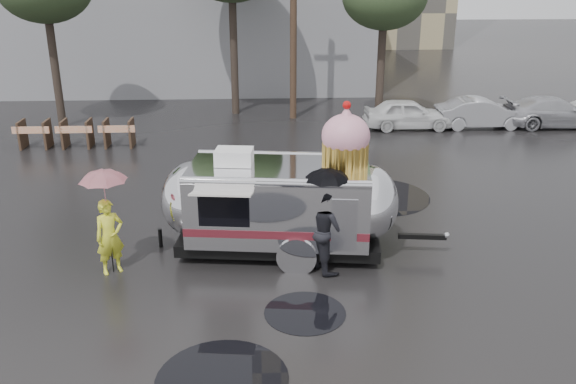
{
  "coord_description": "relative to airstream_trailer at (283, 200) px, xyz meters",
  "views": [
    {
      "loc": [
        1.02,
        -11.67,
        6.34
      ],
      "look_at": [
        1.65,
        1.17,
        1.46
      ],
      "focal_mm": 38.0,
      "sensor_mm": 36.0,
      "label": 1
    }
  ],
  "objects": [
    {
      "name": "parked_cars",
      "position": [
        10.25,
        10.84,
        -0.56
      ],
      "size": [
        13.2,
        1.9,
        1.5
      ],
      "color": "silver",
      "rests_on": "ground"
    },
    {
      "name": "person_left",
      "position": [
        -3.74,
        -0.86,
        -0.44
      ],
      "size": [
        0.72,
        0.66,
        1.67
      ],
      "primitive_type": "imported",
      "rotation": [
        0.0,
        0.0,
        0.54
      ],
      "color": "yellow",
      "rests_on": "ground"
    },
    {
      "name": "puddles",
      "position": [
        1.16,
        1.16,
        -1.27
      ],
      "size": [
        6.62,
        10.59,
        0.01
      ],
      "color": "black",
      "rests_on": "ground"
    },
    {
      "name": "person_right",
      "position": [
        0.89,
        -0.95,
        -0.32
      ],
      "size": [
        0.82,
        1.04,
        1.9
      ],
      "primitive_type": "imported",
      "rotation": [
        0.0,
        0.0,
        1.96
      ],
      "color": "black",
      "rests_on": "ground"
    },
    {
      "name": "airstream_trailer",
      "position": [
        0.0,
        0.0,
        0.0
      ],
      "size": [
        6.73,
        2.79,
        3.64
      ],
      "rotation": [
        0.0,
        0.0,
        -0.12
      ],
      "color": "silver",
      "rests_on": "ground"
    },
    {
      "name": "umbrella_black",
      "position": [
        0.89,
        -0.95,
        0.67
      ],
      "size": [
        1.17,
        1.17,
        2.35
      ],
      "color": "black",
      "rests_on": "ground"
    },
    {
      "name": "barricade_row",
      "position": [
        -7.08,
        8.81,
        -0.75
      ],
      "size": [
        4.3,
        0.8,
        1.0
      ],
      "color": "#473323",
      "rests_on": "ground"
    },
    {
      "name": "ground",
      "position": [
        -1.53,
        -1.16,
        -1.28
      ],
      "size": [
        120.0,
        120.0,
        0.0
      ],
      "primitive_type": "plane",
      "color": "black",
      "rests_on": "ground"
    },
    {
      "name": "tripod",
      "position": [
        0.31,
        -0.63,
        -0.51
      ],
      "size": [
        0.55,
        0.52,
        1.34
      ],
      "rotation": [
        0.0,
        0.0,
        -0.38
      ],
      "color": "black",
      "rests_on": "ground"
    },
    {
      "name": "umbrella_pink",
      "position": [
        -3.74,
        -0.86,
        0.68
      ],
      "size": [
        1.21,
        1.21,
        2.37
      ],
      "color": "pink",
      "rests_on": "ground"
    },
    {
      "name": "utility_pole",
      "position": [
        0.97,
        12.84,
        3.34
      ],
      "size": [
        1.6,
        0.28,
        9.0
      ],
      "color": "#473323",
      "rests_on": "ground"
    }
  ]
}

